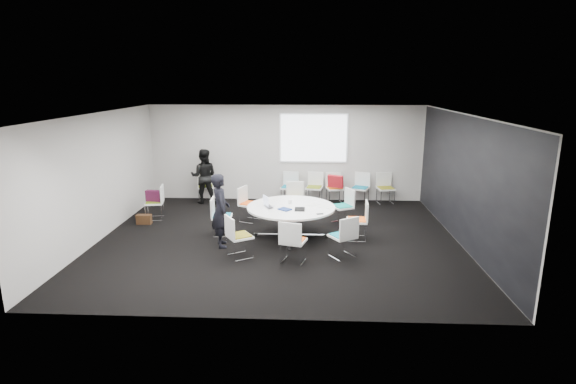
{
  "coord_description": "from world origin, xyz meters",
  "views": [
    {
      "loc": [
        0.67,
        -9.56,
        3.5
      ],
      "look_at": [
        0.2,
        0.4,
        1.0
      ],
      "focal_mm": 28.0,
      "sensor_mm": 36.0,
      "label": 1
    }
  ],
  "objects_px": {
    "brown_bag": "(144,219)",
    "chair_ring_f": "(239,244)",
    "chair_ring_h": "(343,244)",
    "chair_back_b": "(314,193)",
    "chair_spare_left": "(155,209)",
    "chair_person_back": "(206,192)",
    "chair_back_a": "(289,193)",
    "chair_back_c": "(335,194)",
    "chair_ring_a": "(357,228)",
    "chair_ring_b": "(342,213)",
    "conference_table": "(291,216)",
    "person_back": "(204,176)",
    "laptop": "(271,207)",
    "chair_ring_c": "(295,205)",
    "chair_back_e": "(385,194)",
    "cup": "(290,202)",
    "chair_ring_d": "(249,211)",
    "maroon_bag": "(154,196)",
    "chair_ring_e": "(222,223)",
    "person_main": "(221,210)",
    "chair_back_d": "(360,194)",
    "chair_ring_g": "(293,249)"
  },
  "relations": [
    {
      "from": "laptop",
      "to": "brown_bag",
      "type": "distance_m",
      "value": 3.42
    },
    {
      "from": "brown_bag",
      "to": "chair_ring_f",
      "type": "bearing_deg",
      "value": -36.98
    },
    {
      "from": "conference_table",
      "to": "chair_ring_c",
      "type": "relative_size",
      "value": 2.26
    },
    {
      "from": "chair_back_e",
      "to": "cup",
      "type": "distance_m",
      "value": 3.88
    },
    {
      "from": "brown_bag",
      "to": "person_back",
      "type": "bearing_deg",
      "value": 62.75
    },
    {
      "from": "conference_table",
      "to": "person_back",
      "type": "bearing_deg",
      "value": 132.77
    },
    {
      "from": "chair_back_c",
      "to": "chair_ring_h",
      "type": "bearing_deg",
      "value": 77.8
    },
    {
      "from": "chair_ring_e",
      "to": "chair_ring_c",
      "type": "bearing_deg",
      "value": 131.35
    },
    {
      "from": "conference_table",
      "to": "chair_back_c",
      "type": "xyz_separation_m",
      "value": [
        1.15,
        2.98,
        -0.24
      ]
    },
    {
      "from": "maroon_bag",
      "to": "laptop",
      "type": "bearing_deg",
      "value": -22.43
    },
    {
      "from": "chair_ring_b",
      "to": "chair_back_a",
      "type": "bearing_deg",
      "value": 10.04
    },
    {
      "from": "chair_ring_h",
      "to": "cup",
      "type": "relative_size",
      "value": 9.78
    },
    {
      "from": "chair_ring_h",
      "to": "chair_person_back",
      "type": "relative_size",
      "value": 1.0
    },
    {
      "from": "person_main",
      "to": "laptop",
      "type": "xyz_separation_m",
      "value": [
        1.03,
        0.53,
        -0.05
      ]
    },
    {
      "from": "chair_back_c",
      "to": "laptop",
      "type": "relative_size",
      "value": 2.74
    },
    {
      "from": "chair_back_b",
      "to": "chair_back_c",
      "type": "height_order",
      "value": "same"
    },
    {
      "from": "chair_ring_e",
      "to": "chair_back_e",
      "type": "xyz_separation_m",
      "value": [
        4.23,
        2.94,
        0.0
      ]
    },
    {
      "from": "chair_ring_c",
      "to": "maroon_bag",
      "type": "distance_m",
      "value": 3.64
    },
    {
      "from": "chair_ring_a",
      "to": "chair_ring_c",
      "type": "xyz_separation_m",
      "value": [
        -1.47,
        1.79,
        0.0
      ]
    },
    {
      "from": "chair_spare_left",
      "to": "person_back",
      "type": "relative_size",
      "value": 0.56
    },
    {
      "from": "chair_back_e",
      "to": "person_back",
      "type": "xyz_separation_m",
      "value": [
        -5.26,
        -0.17,
        0.51
      ]
    },
    {
      "from": "chair_ring_a",
      "to": "chair_spare_left",
      "type": "height_order",
      "value": "same"
    },
    {
      "from": "conference_table",
      "to": "chair_person_back",
      "type": "relative_size",
      "value": 2.26
    },
    {
      "from": "laptop",
      "to": "cup",
      "type": "height_order",
      "value": "cup"
    },
    {
      "from": "chair_back_b",
      "to": "cup",
      "type": "distance_m",
      "value": 2.89
    },
    {
      "from": "chair_spare_left",
      "to": "chair_person_back",
      "type": "relative_size",
      "value": 1.0
    },
    {
      "from": "chair_back_a",
      "to": "chair_back_c",
      "type": "xyz_separation_m",
      "value": [
        1.32,
        -0.04,
        0.0
      ]
    },
    {
      "from": "chair_ring_a",
      "to": "chair_back_a",
      "type": "xyz_separation_m",
      "value": [
        -1.66,
        3.09,
        0.0
      ]
    },
    {
      "from": "conference_table",
      "to": "chair_ring_f",
      "type": "height_order",
      "value": "chair_ring_f"
    },
    {
      "from": "chair_back_c",
      "to": "chair_person_back",
      "type": "height_order",
      "value": "same"
    },
    {
      "from": "chair_ring_a",
      "to": "chair_ring_b",
      "type": "xyz_separation_m",
      "value": [
        -0.25,
        1.11,
        0.0
      ]
    },
    {
      "from": "chair_back_a",
      "to": "chair_person_back",
      "type": "bearing_deg",
      "value": 10.21
    },
    {
      "from": "chair_back_b",
      "to": "chair_person_back",
      "type": "relative_size",
      "value": 1.0
    },
    {
      "from": "chair_back_a",
      "to": "chair_back_c",
      "type": "relative_size",
      "value": 1.0
    },
    {
      "from": "chair_person_back",
      "to": "chair_ring_a",
      "type": "bearing_deg",
      "value": 129.45
    },
    {
      "from": "chair_ring_d",
      "to": "brown_bag",
      "type": "height_order",
      "value": "chair_ring_d"
    },
    {
      "from": "chair_ring_c",
      "to": "chair_back_e",
      "type": "xyz_separation_m",
      "value": [
        2.59,
        1.31,
        0.0
      ]
    },
    {
      "from": "chair_back_b",
      "to": "maroon_bag",
      "type": "relative_size",
      "value": 2.2
    },
    {
      "from": "chair_ring_h",
      "to": "person_back",
      "type": "xyz_separation_m",
      "value": [
        -3.73,
        4.0,
        0.51
      ]
    },
    {
      "from": "chair_ring_e",
      "to": "chair_back_d",
      "type": "relative_size",
      "value": 1.0
    },
    {
      "from": "conference_table",
      "to": "chair_ring_f",
      "type": "xyz_separation_m",
      "value": [
        -1.0,
        -1.24,
        -0.24
      ]
    },
    {
      "from": "chair_back_b",
      "to": "chair_back_e",
      "type": "relative_size",
      "value": 1.0
    },
    {
      "from": "chair_person_back",
      "to": "laptop",
      "type": "relative_size",
      "value": 2.74
    },
    {
      "from": "chair_ring_c",
      "to": "chair_ring_g",
      "type": "height_order",
      "value": "same"
    },
    {
      "from": "chair_ring_h",
      "to": "chair_back_b",
      "type": "distance_m",
      "value": 4.2
    },
    {
      "from": "chair_ring_c",
      "to": "person_main",
      "type": "height_order",
      "value": "person_main"
    },
    {
      "from": "chair_back_b",
      "to": "maroon_bag",
      "type": "height_order",
      "value": "chair_back_b"
    },
    {
      "from": "laptop",
      "to": "chair_ring_a",
      "type": "bearing_deg",
      "value": -112.45
    },
    {
      "from": "chair_spare_left",
      "to": "chair_ring_h",
      "type": "bearing_deg",
      "value": -127.39
    },
    {
      "from": "chair_ring_a",
      "to": "person_back",
      "type": "height_order",
      "value": "person_back"
    }
  ]
}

